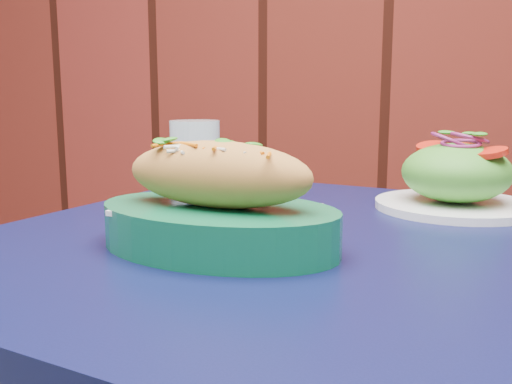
% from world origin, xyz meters
% --- Properties ---
extents(cafe_table, '(0.94, 0.94, 0.75)m').
position_xyz_m(cafe_table, '(-0.38, 1.83, 0.66)').
color(cafe_table, black).
rests_on(cafe_table, ground).
extents(banh_mi_basket, '(0.31, 0.23, 0.13)m').
position_xyz_m(banh_mi_basket, '(-0.47, 1.74, 0.80)').
color(banh_mi_basket, '#0D5F3A').
rests_on(banh_mi_basket, cafe_table).
extents(salad_plate, '(0.24, 0.24, 0.12)m').
position_xyz_m(salad_plate, '(-0.20, 2.07, 0.80)').
color(salad_plate, white).
rests_on(salad_plate, cafe_table).
extents(water_glass, '(0.08, 0.08, 0.13)m').
position_xyz_m(water_glass, '(-0.62, 2.01, 0.82)').
color(water_glass, silver).
rests_on(water_glass, cafe_table).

